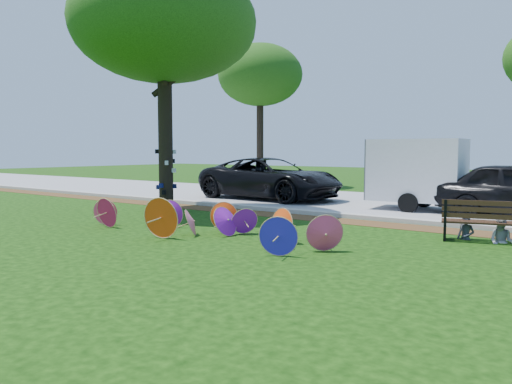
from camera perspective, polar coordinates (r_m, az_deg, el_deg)
ground at (r=10.79m, az=-8.51°, el=-5.35°), size 90.00×90.00×0.00m
mulch_strip at (r=14.29m, az=4.34°, el=-2.81°), size 90.00×1.00×0.01m
curb at (r=14.88m, az=5.77°, el=-2.31°), size 90.00×0.30×0.12m
street at (r=18.56m, az=12.32°, el=-1.17°), size 90.00×8.00×0.01m
main_tree at (r=16.11m, az=-10.50°, el=18.21°), size 5.63×5.63×7.46m
parasol_pile at (r=11.06m, az=-6.47°, el=-3.18°), size 6.82×2.04×0.91m
black_van at (r=19.36m, az=1.61°, el=1.55°), size 5.89×2.94×1.60m
cargo_trailer at (r=16.63m, az=17.95°, el=2.41°), size 2.85×1.88×2.54m
park_bench at (r=11.33m, az=24.56°, el=-3.03°), size 1.77×1.04×0.87m
person_left at (r=11.45m, az=22.91°, el=-2.57°), size 0.40×0.30×1.00m
person_right at (r=11.31m, az=26.36°, el=-2.73°), size 0.53×0.43×1.01m
bg_trees at (r=23.85m, az=23.43°, el=13.74°), size 21.20×7.55×7.40m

